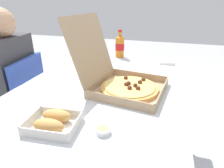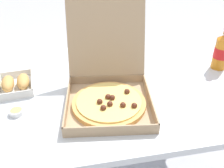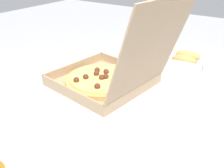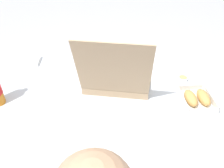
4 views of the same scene
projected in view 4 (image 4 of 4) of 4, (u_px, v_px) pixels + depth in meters
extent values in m
cube|color=silver|center=(112.00, 98.00, 1.26)|extent=(1.46, 0.90, 0.03)
cylinder|color=#B7B7BC|center=(198.00, 102.00, 1.78)|extent=(0.05, 0.05, 0.71)
cylinder|color=#B7B7BC|center=(24.00, 103.00, 1.78)|extent=(0.05, 0.05, 0.71)
cube|color=tan|center=(119.00, 78.00, 1.37)|extent=(0.39, 0.39, 0.01)
cube|color=tan|center=(122.00, 59.00, 1.49)|extent=(0.35, 0.05, 0.04)
cube|color=tan|center=(148.00, 77.00, 1.34)|extent=(0.05, 0.35, 0.04)
cube|color=tan|center=(90.00, 72.00, 1.38)|extent=(0.05, 0.35, 0.04)
cube|color=tan|center=(115.00, 93.00, 1.22)|extent=(0.35, 0.05, 0.04)
cube|color=tan|center=(114.00, 70.00, 1.07)|extent=(0.36, 0.16, 0.33)
cylinder|color=tan|center=(119.00, 76.00, 1.37)|extent=(0.31, 0.31, 0.02)
cylinder|color=#EAC666|center=(119.00, 74.00, 1.36)|extent=(0.27, 0.27, 0.01)
sphere|color=#562819|center=(125.00, 72.00, 1.36)|extent=(0.02, 0.02, 0.02)
sphere|color=#562819|center=(116.00, 74.00, 1.35)|extent=(0.02, 0.02, 0.02)
sphere|color=#562819|center=(103.00, 67.00, 1.40)|extent=(0.02, 0.02, 0.02)
sphere|color=#562819|center=(119.00, 75.00, 1.34)|extent=(0.02, 0.02, 0.02)
sphere|color=#562819|center=(110.00, 68.00, 1.39)|extent=(0.02, 0.02, 0.02)
sphere|color=#562819|center=(124.00, 68.00, 1.39)|extent=(0.02, 0.02, 0.02)
sphere|color=#562819|center=(104.00, 77.00, 1.32)|extent=(0.02, 0.02, 0.02)
sphere|color=#562819|center=(119.00, 70.00, 1.38)|extent=(0.02, 0.02, 0.02)
cube|color=white|center=(196.00, 102.00, 1.21)|extent=(0.17, 0.20, 0.00)
cube|color=silver|center=(191.00, 88.00, 1.27)|extent=(0.15, 0.02, 0.03)
cube|color=silver|center=(205.00, 112.00, 1.12)|extent=(0.15, 0.02, 0.03)
cube|color=silver|center=(211.00, 98.00, 1.20)|extent=(0.02, 0.19, 0.03)
cube|color=silver|center=(183.00, 100.00, 1.19)|extent=(0.02, 0.19, 0.03)
ellipsoid|color=tan|center=(204.00, 97.00, 1.19)|extent=(0.07, 0.12, 0.05)
ellipsoid|color=tan|center=(191.00, 98.00, 1.19)|extent=(0.07, 0.12, 0.05)
cube|color=white|center=(14.00, 132.00, 1.05)|extent=(0.22, 0.17, 0.00)
cube|color=white|center=(31.00, 61.00, 1.50)|extent=(0.11, 0.11, 0.02)
cylinder|color=white|center=(183.00, 79.00, 1.35)|extent=(0.06, 0.06, 0.02)
cylinder|color=#DBBC66|center=(184.00, 78.00, 1.35)|extent=(0.05, 0.05, 0.01)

